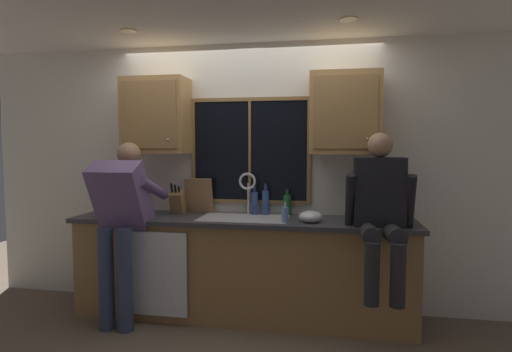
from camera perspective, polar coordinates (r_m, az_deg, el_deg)
The scene contains 25 objects.
back_wall at distance 4.04m, azimuth -0.97°, elevation -0.01°, with size 5.43×0.12×2.55m, color silver.
ceiling_downlight_left at distance 3.83m, azimuth -17.31°, elevation 18.73°, with size 0.14×0.14×0.01m, color #FFEAB2.
ceiling_downlight_right at distance 3.44m, azimuth 12.76°, elevation 20.50°, with size 0.14×0.14×0.01m, color #FFEAB2.
window_glass at distance 3.96m, azimuth -0.85°, elevation 3.52°, with size 1.10×0.02×0.95m, color black.
window_frame_top at distance 3.98m, azimuth -0.88°, elevation 10.63°, with size 1.17×0.02×0.04m, color olive.
window_frame_bottom at distance 3.99m, azimuth -0.87°, elevation -3.57°, with size 1.17×0.02×0.04m, color olive.
window_frame_left at distance 4.10m, azimuth -8.70°, elevation 3.49°, with size 0.04×0.02×0.95m, color olive.
window_frame_right at distance 3.89m, azimuth 7.39°, elevation 3.47°, with size 0.04×0.02×0.95m, color olive.
window_mullion_center at distance 3.95m, azimuth -0.88°, elevation 3.52°, with size 0.02×0.02×0.95m, color olive.
lower_cabinet_run at distance 3.86m, azimuth -1.97°, elevation -12.86°, with size 3.03×0.58×0.88m, color #A07744.
countertop at distance 3.73m, azimuth -2.05°, elevation -6.18°, with size 3.09×0.62×0.04m, color #38383D.
dishwasher_front at distance 3.78m, azimuth -14.02°, elevation -13.08°, with size 0.60×0.02×0.74m, color white.
upper_cabinet_left at distance 4.08m, azimuth -13.73°, elevation 8.13°, with size 0.61×0.36×0.72m.
upper_cabinet_right at distance 3.74m, azimuth 12.26°, elevation 8.52°, with size 0.61×0.36×0.72m.
sink at distance 3.75m, azimuth -1.68°, elevation -7.33°, with size 0.80×0.46×0.21m.
faucet at distance 3.87m, azimuth -1.04°, elevation -1.71°, with size 0.18×0.09×0.40m.
person_standing at distance 3.75m, azimuth -18.30°, elevation -5.14°, with size 0.53×0.66×1.60m.
person_sitting_on_counter at distance 3.39m, azimuth 16.93°, elevation -3.93°, with size 0.54×0.60×1.26m.
knife_block at distance 4.02m, azimuth -10.87°, elevation -3.65°, with size 0.12×0.18×0.32m.
cutting_board at distance 4.04m, azimuth -7.95°, elevation -2.72°, with size 0.27×0.02×0.34m, color #997047.
mixing_bowl at distance 3.56m, azimuth 7.62°, elevation -5.65°, with size 0.20×0.20×0.10m, color silver.
soap_dispenser at distance 3.52m, azimuth 4.06°, elevation -5.34°, with size 0.06×0.07×0.18m.
bottle_green_glass at distance 3.89m, azimuth 1.35°, elevation -3.61°, with size 0.07×0.07×0.30m.
bottle_tall_clear at distance 3.90m, azimuth -0.20°, elevation -3.71°, with size 0.06×0.06×0.28m.
bottle_amber_small at distance 3.89m, azimuth 4.35°, elevation -3.94°, with size 0.08×0.08×0.25m.
Camera 1 is at (0.77, -3.90, 1.57)m, focal length 28.73 mm.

